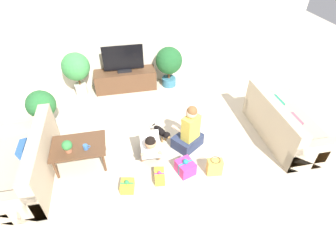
# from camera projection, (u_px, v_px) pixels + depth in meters

# --- Properties ---
(ground_plane) EXTENTS (16.00, 16.00, 0.00)m
(ground_plane) POSITION_uv_depth(u_px,v_px,m) (164.00, 148.00, 5.03)
(ground_plane) COLOR beige
(wall_back) EXTENTS (8.40, 0.06, 2.60)m
(wall_back) POSITION_uv_depth(u_px,v_px,m) (142.00, 32.00, 6.18)
(wall_back) COLOR beige
(wall_back) RESTS_ON ground_plane
(sofa_left) EXTENTS (0.93, 1.86, 0.82)m
(sofa_left) POSITION_uv_depth(u_px,v_px,m) (25.00, 165.00, 4.33)
(sofa_left) COLOR #C6B293
(sofa_left) RESTS_ON ground_plane
(sofa_right) EXTENTS (0.93, 1.86, 0.82)m
(sofa_right) POSITION_uv_depth(u_px,v_px,m) (284.00, 125.00, 5.12)
(sofa_right) COLOR #C6B293
(sofa_right) RESTS_ON ground_plane
(coffee_table) EXTENTS (0.91, 0.64, 0.44)m
(coffee_table) POSITION_uv_depth(u_px,v_px,m) (79.00, 147.00, 4.48)
(coffee_table) COLOR brown
(coffee_table) RESTS_ON ground_plane
(tv_console) EXTENTS (1.49, 0.47, 0.49)m
(tv_console) POSITION_uv_depth(u_px,v_px,m) (126.00, 80.00, 6.54)
(tv_console) COLOR brown
(tv_console) RESTS_ON ground_plane
(tv) EXTENTS (0.96, 0.20, 0.65)m
(tv) POSITION_uv_depth(u_px,v_px,m) (123.00, 60.00, 6.20)
(tv) COLOR black
(tv) RESTS_ON tv_console
(potted_plant_back_left) EXTENTS (0.64, 0.64, 1.07)m
(potted_plant_back_left) POSITION_uv_depth(u_px,v_px,m) (76.00, 68.00, 6.04)
(potted_plant_back_left) COLOR beige
(potted_plant_back_left) RESTS_ON ground_plane
(potted_plant_back_right) EXTENTS (0.66, 0.66, 1.01)m
(potted_plant_back_right) POSITION_uv_depth(u_px,v_px,m) (169.00, 62.00, 6.42)
(potted_plant_back_right) COLOR #336B84
(potted_plant_back_right) RESTS_ON ground_plane
(potted_plant_corner_left) EXTENTS (0.56, 0.56, 0.87)m
(potted_plant_corner_left) POSITION_uv_depth(u_px,v_px,m) (41.00, 106.00, 5.13)
(potted_plant_corner_left) COLOR #336B84
(potted_plant_corner_left) RESTS_ON ground_plane
(person_kneeling) EXTENTS (0.36, 0.79, 0.77)m
(person_kneeling) POSITION_uv_depth(u_px,v_px,m) (150.00, 145.00, 4.60)
(person_kneeling) COLOR #23232D
(person_kneeling) RESTS_ON ground_plane
(person_sitting) EXTENTS (0.66, 0.63, 0.95)m
(person_sitting) POSITION_uv_depth(u_px,v_px,m) (189.00, 132.00, 4.84)
(person_sitting) COLOR #283351
(person_sitting) RESTS_ON ground_plane
(dog) EXTENTS (0.31, 0.50, 0.29)m
(dog) POSITION_uv_depth(u_px,v_px,m) (161.00, 132.00, 5.10)
(dog) COLOR black
(dog) RESTS_ON ground_plane
(gift_box_a) EXTENTS (0.20, 0.32, 0.20)m
(gift_box_a) POSITION_uv_depth(u_px,v_px,m) (160.00, 176.00, 4.40)
(gift_box_a) COLOR yellow
(gift_box_a) RESTS_ON ground_plane
(gift_box_b) EXTENTS (0.25, 0.27, 0.21)m
(gift_box_b) POSITION_uv_depth(u_px,v_px,m) (127.00, 186.00, 4.24)
(gift_box_b) COLOR yellow
(gift_box_b) RESTS_ON ground_plane
(gift_box_c) EXTENTS (0.35, 0.37, 0.31)m
(gift_box_c) POSITION_uv_depth(u_px,v_px,m) (185.00, 167.00, 4.49)
(gift_box_c) COLOR #CC3389
(gift_box_c) RESTS_ON ground_plane
(gift_bag_a) EXTENTS (0.27, 0.18, 0.34)m
(gift_bag_a) POSITION_uv_depth(u_px,v_px,m) (215.00, 167.00, 4.45)
(gift_bag_a) COLOR #E5B74C
(gift_bag_a) RESTS_ON ground_plane
(mug) EXTENTS (0.12, 0.08, 0.09)m
(mug) POSITION_uv_depth(u_px,v_px,m) (86.00, 147.00, 4.35)
(mug) COLOR #386BAD
(mug) RESTS_ON coffee_table
(tabletop_plant) EXTENTS (0.17, 0.17, 0.22)m
(tabletop_plant) POSITION_uv_depth(u_px,v_px,m) (67.00, 146.00, 4.26)
(tabletop_plant) COLOR #A36042
(tabletop_plant) RESTS_ON coffee_table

